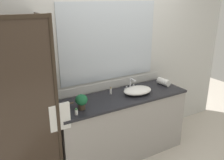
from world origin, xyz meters
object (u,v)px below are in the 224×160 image
faucet (131,86)px  potted_plant (81,101)px  sink_basin (138,90)px  amenity_bottle_conditioner (111,91)px  amenity_bottle_shampoo (76,112)px  rolled_towel_near_edge (164,82)px

faucet → potted_plant: 0.87m
sink_basin → amenity_bottle_conditioner: size_ratio=4.15×
amenity_bottle_shampoo → faucet: bearing=19.0°
potted_plant → rolled_towel_near_edge: (1.37, 0.13, -0.06)m
amenity_bottle_shampoo → amenity_bottle_conditioner: 0.71m
sink_basin → amenity_bottle_shampoo: (-0.95, -0.16, -0.01)m
faucet → amenity_bottle_conditioner: 0.32m
sink_basin → rolled_towel_near_edge: rolled_towel_near_edge is taller
sink_basin → rolled_towel_near_edge: size_ratio=2.08×
amenity_bottle_conditioner → amenity_bottle_shampoo: bearing=-152.6°
amenity_bottle_conditioner → rolled_towel_near_edge: (0.85, -0.09, 0.00)m
faucet → rolled_towel_near_edge: 0.54m
sink_basin → potted_plant: size_ratio=2.22×
faucet → potted_plant: bearing=-164.9°
amenity_bottle_shampoo → rolled_towel_near_edge: size_ratio=0.39×
amenity_bottle_shampoo → rolled_towel_near_edge: 1.50m
faucet → potted_plant: potted_plant is taller
faucet → rolled_towel_near_edge: (0.53, -0.09, -0.01)m
potted_plant → faucet: bearing=15.1°
amenity_bottle_conditioner → faucet: bearing=0.1°
sink_basin → rolled_towel_near_edge: (0.53, 0.07, 0.00)m
sink_basin → amenity_bottle_shampoo: size_ratio=5.39×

